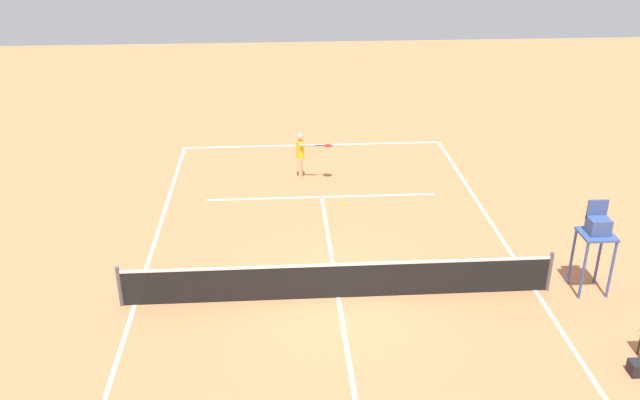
{
  "coord_description": "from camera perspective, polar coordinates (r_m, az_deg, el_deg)",
  "views": [
    {
      "loc": [
        1.42,
        14.43,
        9.35
      ],
      "look_at": [
        0.19,
        -4.04,
        0.8
      ],
      "focal_mm": 38.77,
      "sensor_mm": 36.0,
      "label": 1
    }
  ],
  "objects": [
    {
      "name": "tennis_ball",
      "position": [
        21.96,
        2.09,
        -0.34
      ],
      "size": [
        0.07,
        0.07,
        0.07
      ],
      "primitive_type": "sphere",
      "color": "#CCE033",
      "rests_on": "ground"
    },
    {
      "name": "tennis_net",
      "position": [
        16.99,
        1.54,
        -6.63
      ],
      "size": [
        10.65,
        0.1,
        1.07
      ],
      "color": "#4C4C51",
      "rests_on": "ground"
    },
    {
      "name": "ground_plane",
      "position": [
        17.26,
        1.52,
        -8.04
      ],
      "size": [
        60.0,
        60.0,
        0.0
      ],
      "primitive_type": "plane",
      "color": "#D37A4C"
    },
    {
      "name": "umpire_chair",
      "position": [
        18.05,
        21.87,
        -2.55
      ],
      "size": [
        0.8,
        0.8,
        2.41
      ],
      "color": "#38518C",
      "rests_on": "ground"
    },
    {
      "name": "court_lines",
      "position": [
        17.25,
        1.52,
        -8.03
      ],
      "size": [
        10.05,
        21.92,
        0.01
      ],
      "color": "white",
      "rests_on": "ground"
    },
    {
      "name": "player_serving",
      "position": [
        23.58,
        -1.51,
        3.97
      ],
      "size": [
        1.24,
        0.68,
        1.64
      ],
      "rotation": [
        0.0,
        0.0,
        1.45
      ],
      "color": "#D8A884",
      "rests_on": "ground"
    }
  ]
}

